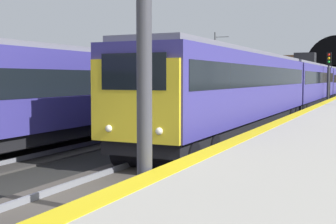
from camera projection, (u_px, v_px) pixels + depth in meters
The scene contains 8 objects.
ground_plane at pixel (72, 203), 9.92m from camera, with size 320.00×320.00×0.00m, color black.
platform_right at pixel (297, 205), 7.91m from camera, with size 112.00×4.87×1.04m, color #ADA89E.
platform_right_edge_strip at pixel (180, 164), 8.78m from camera, with size 112.00×0.50×0.01m, color yellow.
track_main_line at pixel (71, 201), 9.92m from camera, with size 160.00×3.01×0.21m.
train_main_approaching at pixel (304, 83), 38.89m from camera, with size 59.10×2.80×4.75m.
train_adjacent_platform at pixel (211, 85), 32.73m from camera, with size 55.75×2.80×4.70m.
railway_signal_mid at pixel (329, 75), 38.99m from camera, with size 0.39×0.38×4.79m.
catenary_mast_near at pixel (215, 65), 56.30m from camera, with size 0.22×1.83×8.16m.
Camera 1 is at (-7.98, -5.97, 2.68)m, focal length 49.62 mm.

